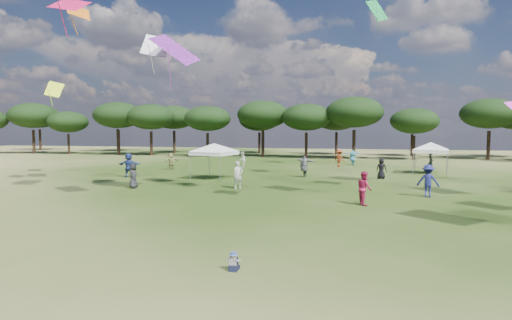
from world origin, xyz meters
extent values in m
plane|color=#304915|center=(0.00, 0.00, 0.00)|extent=(140.00, 140.00, 0.00)
cylinder|color=black|center=(-42.82, 45.10, 1.76)|extent=(0.40, 0.40, 3.51)
ellipsoid|color=black|center=(-42.82, 45.10, 5.62)|extent=(6.82, 6.82, 3.68)
cylinder|color=black|center=(-36.96, 45.10, 1.46)|extent=(0.33, 0.33, 2.92)
ellipsoid|color=black|center=(-36.96, 45.10, 4.67)|extent=(5.67, 5.67, 3.06)
cylinder|color=black|center=(-29.06, 45.29, 1.75)|extent=(0.40, 0.40, 3.49)
ellipsoid|color=black|center=(-29.06, 45.29, 5.59)|extent=(6.79, 6.79, 3.66)
cylinder|color=black|center=(-23.92, 45.02, 1.66)|extent=(0.38, 0.38, 3.32)
ellipsoid|color=black|center=(-23.92, 45.02, 5.31)|extent=(6.44, 6.44, 3.47)
cylinder|color=black|center=(-15.51, 44.30, 1.57)|extent=(0.36, 0.36, 3.14)
ellipsoid|color=black|center=(-15.51, 44.30, 5.03)|extent=(6.11, 6.11, 3.29)
cylinder|color=black|center=(-8.39, 45.81, 1.73)|extent=(0.40, 0.40, 3.46)
ellipsoid|color=black|center=(-8.39, 45.81, 5.54)|extent=(6.73, 6.73, 3.63)
cylinder|color=black|center=(-2.58, 44.63, 1.61)|extent=(0.37, 0.37, 3.21)
ellipsoid|color=black|center=(-2.58, 44.63, 5.14)|extent=(6.24, 6.24, 3.36)
cylinder|color=black|center=(3.26, 44.18, 1.78)|extent=(0.41, 0.41, 3.56)
ellipsoid|color=black|center=(3.26, 44.18, 5.69)|extent=(6.91, 6.91, 3.73)
cylinder|color=black|center=(10.19, 44.51, 1.44)|extent=(0.33, 0.33, 2.88)
ellipsoid|color=black|center=(10.19, 44.51, 4.61)|extent=(5.60, 5.60, 3.02)
cylinder|color=black|center=(18.96, 46.98, 1.72)|extent=(0.39, 0.39, 3.44)
ellipsoid|color=black|center=(18.96, 46.98, 5.51)|extent=(6.69, 6.69, 3.60)
cylinder|color=black|center=(-48.93, 53.79, 1.78)|extent=(0.41, 0.41, 3.56)
ellipsoid|color=black|center=(-48.93, 53.79, 5.70)|extent=(6.92, 6.92, 3.73)
cylinder|color=black|center=(-34.09, 53.56, 1.81)|extent=(0.41, 0.41, 3.62)
ellipsoid|color=black|center=(-34.09, 53.56, 5.80)|extent=(7.03, 7.03, 3.79)
cylinder|color=black|center=(-23.40, 51.57, 1.68)|extent=(0.39, 0.39, 3.37)
ellipsoid|color=black|center=(-23.40, 51.57, 5.39)|extent=(6.54, 6.54, 3.53)
cylinder|color=black|center=(-10.52, 53.31, 1.56)|extent=(0.36, 0.36, 3.11)
ellipsoid|color=black|center=(-10.52, 53.31, 4.98)|extent=(6.05, 6.05, 3.26)
cylinder|color=black|center=(0.83, 52.52, 1.60)|extent=(0.37, 0.37, 3.20)
ellipsoid|color=black|center=(0.83, 52.52, 5.12)|extent=(6.21, 6.21, 3.35)
cylinder|color=black|center=(10.82, 51.34, 1.50)|extent=(0.34, 0.34, 2.99)
ellipsoid|color=black|center=(10.82, 51.34, 4.79)|extent=(5.81, 5.81, 3.13)
cylinder|color=gray|center=(-8.32, 19.97, 0.99)|extent=(0.06, 0.06, 1.98)
cylinder|color=gray|center=(-5.83, 19.36, 0.99)|extent=(0.06, 0.06, 1.98)
cylinder|color=gray|center=(-7.71, 22.46, 0.99)|extent=(0.06, 0.06, 1.98)
cylinder|color=gray|center=(-5.22, 21.85, 0.99)|extent=(0.06, 0.06, 1.98)
cube|color=white|center=(-6.77, 20.91, 1.93)|extent=(3.29, 3.29, 0.25)
pyramid|color=white|center=(-6.77, 20.91, 2.65)|extent=(5.39, 5.39, 0.60)
cylinder|color=gray|center=(7.95, 27.41, 0.97)|extent=(0.06, 0.06, 1.93)
cylinder|color=gray|center=(10.43, 26.94, 0.97)|extent=(0.06, 0.06, 1.93)
cylinder|color=gray|center=(8.42, 29.89, 0.97)|extent=(0.06, 0.06, 1.93)
cylinder|color=gray|center=(10.90, 29.41, 0.97)|extent=(0.06, 0.06, 1.93)
cube|color=white|center=(9.43, 28.41, 1.88)|extent=(3.14, 3.14, 0.25)
pyramid|color=white|center=(9.43, 28.41, 2.61)|extent=(5.37, 5.37, 0.60)
cube|color=#161832|center=(0.19, 1.61, 0.08)|extent=(0.22, 0.22, 0.17)
cube|color=#161832|center=(0.12, 1.77, 0.04)|extent=(0.08, 0.20, 0.09)
cube|color=#161832|center=(0.26, 1.77, 0.04)|extent=(0.08, 0.20, 0.09)
cube|color=white|center=(0.19, 1.61, 0.27)|extent=(0.21, 0.15, 0.22)
cylinder|color=white|center=(0.06, 1.67, 0.27)|extent=(0.07, 0.21, 0.13)
cylinder|color=white|center=(0.32, 1.67, 0.27)|extent=(0.07, 0.21, 0.13)
sphere|color=#E0B293|center=(0.19, 1.61, 0.41)|extent=(0.15, 0.15, 0.15)
cone|color=#5470C5|center=(0.19, 1.61, 0.45)|extent=(0.25, 0.25, 0.02)
cylinder|color=#5470C5|center=(0.19, 1.61, 0.48)|extent=(0.16, 0.16, 0.06)
imported|color=#AC1C47|center=(3.77, 12.41, 0.83)|extent=(0.87, 0.98, 1.66)
imported|color=#296B7D|center=(3.16, 35.23, 0.79)|extent=(1.98, 1.29, 1.57)
imported|color=navy|center=(-13.56, 20.61, 0.94)|extent=(1.81, 0.88, 1.87)
imported|color=#2E2D32|center=(-10.19, 15.18, 0.79)|extent=(0.84, 0.92, 1.57)
imported|color=#9A8D54|center=(-12.91, 26.93, 0.78)|extent=(1.32, 1.38, 1.56)
imported|color=#4A4A4F|center=(-0.45, 23.62, 0.82)|extent=(1.94, 1.66, 1.64)
imported|color=#333539|center=(9.64, 29.56, 0.90)|extent=(0.55, 0.73, 1.80)
imported|color=navy|center=(7.22, 15.62, 0.90)|extent=(1.27, 0.89, 1.79)
imported|color=silver|center=(-3.76, 16.52, 0.85)|extent=(0.74, 0.71, 1.71)
imported|color=silver|center=(-7.11, 30.28, 0.76)|extent=(0.71, 0.84, 1.53)
imported|color=black|center=(5.28, 23.87, 0.77)|extent=(0.84, 0.65, 1.53)
imported|color=#9C3A1A|center=(1.90, 33.28, 0.85)|extent=(1.26, 1.14, 1.70)
plane|color=#D6FF1A|center=(-19.75, 20.40, 6.81)|extent=(1.44, 1.51, 1.45)
plane|color=white|center=(-7.74, 13.57, 8.39)|extent=(1.92, 1.91, 1.63)
plane|color=orange|center=(-13.44, 14.76, 10.92)|extent=(2.02, 2.31, 1.32)
plane|color=#7C2594|center=(-6.23, 12.78, 7.99)|extent=(2.19, 2.65, 2.19)
plane|color=#DC1954|center=(-11.31, 11.04, 10.20)|extent=(2.11, 2.10, 1.23)
plane|color=#1D9244|center=(5.03, 30.67, 14.08)|extent=(2.28, 1.72, 2.39)
camera|label=1|loc=(3.24, -9.02, 3.77)|focal=30.00mm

